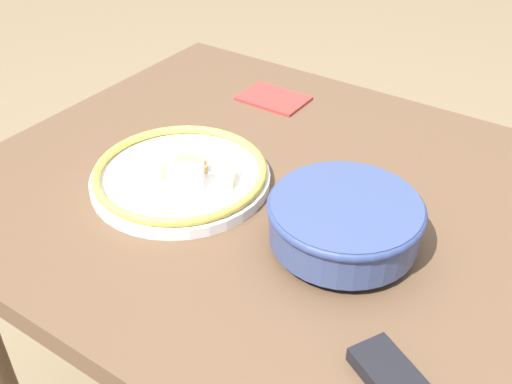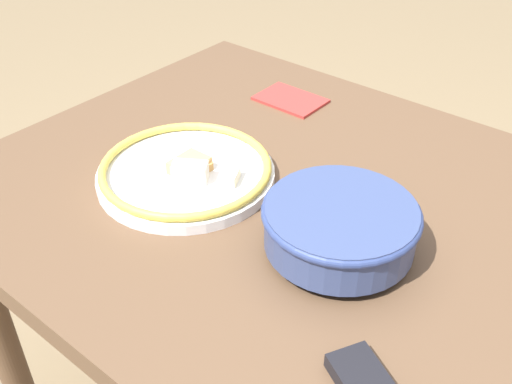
% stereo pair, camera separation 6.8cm
% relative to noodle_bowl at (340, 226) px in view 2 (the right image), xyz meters
% --- Properties ---
extents(dining_table, '(1.14, 0.84, 0.73)m').
position_rel_noodle_bowl_xyz_m(dining_table, '(0.09, -0.07, -0.14)').
color(dining_table, brown).
rests_on(dining_table, ground_plane).
extents(noodle_bowl, '(0.22, 0.22, 0.08)m').
position_rel_noodle_bowl_xyz_m(noodle_bowl, '(0.00, 0.00, 0.00)').
color(noodle_bowl, '#384775').
rests_on(noodle_bowl, dining_table).
extents(food_plate, '(0.30, 0.30, 0.05)m').
position_rel_noodle_bowl_xyz_m(food_plate, '(0.29, 0.01, -0.03)').
color(food_plate, white).
rests_on(food_plate, dining_table).
extents(folded_napkin, '(0.13, 0.09, 0.01)m').
position_rel_noodle_bowl_xyz_m(folded_napkin, '(0.33, -0.33, -0.04)').
color(folded_napkin, '#B2332D').
rests_on(folded_napkin, dining_table).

